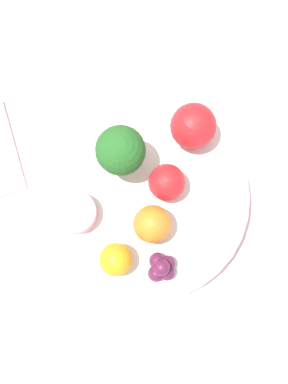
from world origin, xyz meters
name	(u,v)px	position (x,y,z in m)	size (l,w,h in m)	color
ground_plane	(144,202)	(0.00, 0.00, 0.00)	(6.00, 6.00, 0.00)	gray
table_surface	(144,200)	(0.00, 0.00, 0.01)	(1.20, 1.20, 0.02)	silver
bowl	(144,196)	(0.00, 0.00, 0.04)	(0.27, 0.27, 0.04)	white
broccoli	(121,151)	(-0.01, -0.05, 0.10)	(0.06, 0.06, 0.08)	#8CB76B
apple_red	(167,182)	(-0.03, 0.01, 0.08)	(0.05, 0.05, 0.05)	red
apple_green	(193,126)	(-0.10, -0.02, 0.09)	(0.06, 0.06, 0.06)	red
orange_front	(152,224)	(0.02, 0.04, 0.08)	(0.05, 0.05, 0.05)	orange
orange_back	(116,260)	(0.08, 0.04, 0.08)	(0.04, 0.04, 0.04)	orange
grape_cluster	(162,267)	(0.05, 0.08, 0.07)	(0.04, 0.04, 0.04)	#5B1E42
small_cup	(76,213)	(0.08, -0.04, 0.07)	(0.05, 0.05, 0.02)	#EA9EC6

